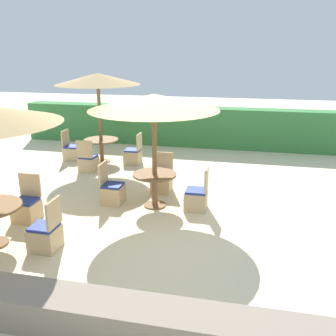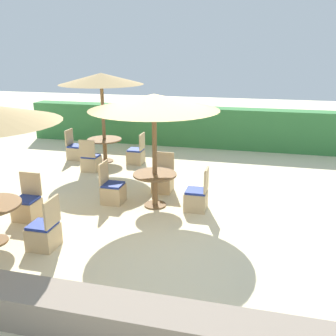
{
  "view_description": "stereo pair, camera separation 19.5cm",
  "coord_description": "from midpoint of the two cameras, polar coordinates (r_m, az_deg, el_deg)",
  "views": [
    {
      "loc": [
        1.61,
        -6.74,
        3.3
      ],
      "look_at": [
        0.0,
        0.6,
        0.9
      ],
      "focal_mm": 40.0,
      "sensor_mm": 36.0,
      "label": 1
    },
    {
      "loc": [
        1.8,
        -6.7,
        3.3
      ],
      "look_at": [
        0.0,
        0.6,
        0.9
      ],
      "focal_mm": 40.0,
      "sensor_mm": 36.0,
      "label": 2
    }
  ],
  "objects": [
    {
      "name": "parasol_center",
      "position": [
        7.68,
        -1.41,
        9.97
      ],
      "size": [
        2.69,
        2.69,
        2.44
      ],
      "color": "brown",
      "rests_on": "ground_plane"
    },
    {
      "name": "stone_border",
      "position": [
        4.93,
        -10.38,
        -21.16
      ],
      "size": [
        10.0,
        0.56,
        0.47
      ],
      "primitive_type": "cube",
      "color": "gray",
      "rests_on": "ground_plane"
    },
    {
      "name": "patio_chair_back_left_east",
      "position": [
        11.23,
        -4.36,
        1.97
      ],
      "size": [
        0.46,
        0.46,
        0.93
      ],
      "rotation": [
        0.0,
        0.0,
        1.57
      ],
      "color": "tan",
      "rests_on": "ground_plane"
    },
    {
      "name": "patio_chair_center_north",
      "position": [
        9.02,
        -0.17,
        -1.97
      ],
      "size": [
        0.46,
        0.46,
        0.93
      ],
      "rotation": [
        0.0,
        0.0,
        3.14
      ],
      "color": "tan",
      "rests_on": "ground_plane"
    },
    {
      "name": "patio_chair_front_left_north",
      "position": [
        8.07,
        -19.98,
        -5.54
      ],
      "size": [
        0.46,
        0.46,
        0.93
      ],
      "rotation": [
        0.0,
        0.0,
        3.14
      ],
      "color": "tan",
      "rests_on": "ground_plane"
    },
    {
      "name": "patio_chair_back_left_south",
      "position": [
        10.74,
        -11.15,
        0.94
      ],
      "size": [
        0.46,
        0.46,
        0.93
      ],
      "color": "tan",
      "rests_on": "ground_plane"
    },
    {
      "name": "patio_chair_front_left_east",
      "position": [
        6.85,
        -17.57,
        -9.52
      ],
      "size": [
        0.46,
        0.46,
        0.93
      ],
      "rotation": [
        0.0,
        0.0,
        1.57
      ],
      "color": "tan",
      "rests_on": "ground_plane"
    },
    {
      "name": "ground_plane",
      "position": [
        7.68,
        -0.35,
        -7.75
      ],
      "size": [
        40.0,
        40.0,
        0.0
      ],
      "primitive_type": "plane",
      "color": "beige"
    },
    {
      "name": "patio_chair_back_left_west",
      "position": [
        11.99,
        -13.43,
        2.55
      ],
      "size": [
        0.46,
        0.46,
        0.93
      ],
      "rotation": [
        0.0,
        0.0,
        -1.57
      ],
      "color": "tan",
      "rests_on": "ground_plane"
    },
    {
      "name": "patio_chair_center_east",
      "position": [
        8.03,
        5.09,
        -4.6
      ],
      "size": [
        0.46,
        0.46,
        0.93
      ],
      "rotation": [
        0.0,
        0.0,
        1.57
      ],
      "color": "tan",
      "rests_on": "ground_plane"
    },
    {
      "name": "parasol_back_left",
      "position": [
        11.2,
        -9.65,
        13.2
      ],
      "size": [
        2.45,
        2.45,
        2.64
      ],
      "color": "brown",
      "rests_on": "ground_plane"
    },
    {
      "name": "hedge_row",
      "position": [
        13.22,
        6.22,
        6.21
      ],
      "size": [
        13.0,
        0.7,
        1.37
      ],
      "primitive_type": "cube",
      "color": "#387A3D",
      "rests_on": "ground_plane"
    },
    {
      "name": "round_table_back_left",
      "position": [
        11.5,
        -9.16,
        3.65
      ],
      "size": [
        1.03,
        1.03,
        0.7
      ],
      "color": "brown",
      "rests_on": "ground_plane"
    },
    {
      "name": "patio_chair_center_west",
      "position": [
        8.44,
        -7.79,
        -3.56
      ],
      "size": [
        0.46,
        0.46,
        0.93
      ],
      "rotation": [
        0.0,
        0.0,
        -1.57
      ],
      "color": "tan",
      "rests_on": "ground_plane"
    },
    {
      "name": "round_table_center",
      "position": [
        8.09,
        -1.32,
        -2.1
      ],
      "size": [
        0.94,
        0.94,
        0.74
      ],
      "color": "brown",
      "rests_on": "ground_plane"
    }
  ]
}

